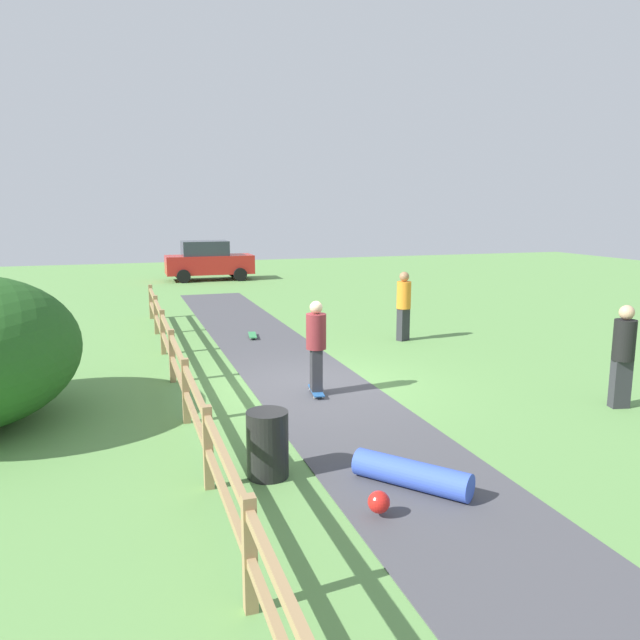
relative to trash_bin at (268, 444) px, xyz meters
The scene contains 10 objects.
ground_plane 4.17m from the trash_bin, 64.29° to the left, with size 60.00×60.00×0.00m, color #60934C.
asphalt_path 4.17m from the trash_bin, 64.29° to the left, with size 2.40×28.00×0.02m, color #47474C.
wooden_fence 3.83m from the trash_bin, 102.08° to the left, with size 0.12×18.12×1.10m.
trash_bin is the anchor object (origin of this frame).
skater_riding 3.71m from the trash_bin, 62.01° to the left, with size 0.43×0.82×1.80m.
skater_fallen 1.89m from the trash_bin, 31.97° to the right, with size 1.45×1.43×0.36m.
skateboard_loose 8.91m from the trash_bin, 79.28° to the left, with size 0.32×0.82×0.08m.
bystander_orange 9.06m from the trash_bin, 52.86° to the left, with size 0.50×0.50×1.86m.
bystander_black 6.75m from the trash_bin, ahead, with size 0.45×0.45×1.86m.
parked_car_red 23.04m from the trash_bin, 83.79° to the left, with size 4.22×2.03×1.92m.
Camera 1 is at (-3.56, -11.32, 3.55)m, focal length 34.68 mm.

